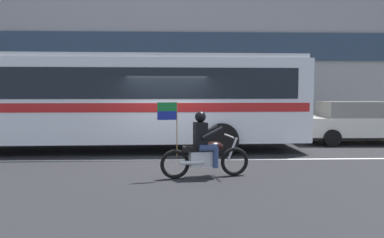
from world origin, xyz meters
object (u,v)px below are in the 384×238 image
(transit_bus, at_px, (115,96))
(parked_sedan_curbside, at_px, (359,122))
(fire_hydrant, at_px, (204,128))
(motorcycle_with_rider, at_px, (204,149))

(transit_bus, distance_m, parked_sedan_curbside, 9.36)
(transit_bus, relative_size, parked_sedan_curbside, 2.67)
(transit_bus, xyz_separation_m, parked_sedan_curbside, (9.20, 1.39, -1.03))
(fire_hydrant, bearing_deg, transit_bus, -142.32)
(transit_bus, distance_m, fire_hydrant, 4.29)
(parked_sedan_curbside, relative_size, fire_hydrant, 6.42)
(parked_sedan_curbside, height_order, fire_hydrant, parked_sedan_curbside)
(transit_bus, bearing_deg, parked_sedan_curbside, 8.58)
(transit_bus, relative_size, fire_hydrant, 17.14)
(motorcycle_with_rider, distance_m, fire_hydrant, 6.44)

